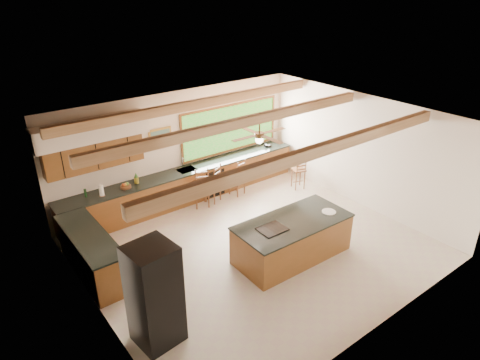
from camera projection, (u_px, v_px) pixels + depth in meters
ground at (255, 247)px, 9.84m from camera, size 7.20×7.20×0.00m
room_shell at (231, 151)px, 9.27m from camera, size 7.27×6.54×3.02m
counter_run at (168, 199)px, 11.00m from camera, size 7.12×3.10×1.22m
island at (292, 238)px, 9.34m from camera, size 2.61×1.27×0.92m
refrigerator at (154, 295)px, 6.96m from camera, size 0.80×0.78×1.87m
bar_stool_a at (202, 183)px, 11.29m from camera, size 0.54×0.54×1.17m
bar_stool_b at (213, 180)px, 11.55m from camera, size 0.53×0.53×1.11m
bar_stool_c at (238, 174)px, 11.95m from camera, size 0.45×0.45×1.06m
bar_stool_d at (300, 171)px, 12.33m from camera, size 0.43×0.43×0.96m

